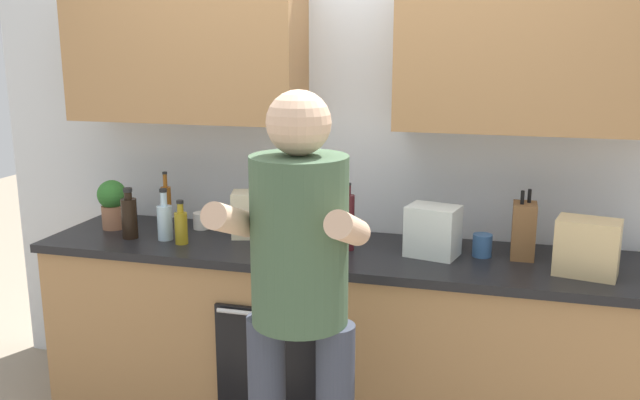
{
  "coord_description": "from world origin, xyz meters",
  "views": [
    {
      "loc": [
        0.71,
        -2.91,
        1.82
      ],
      "look_at": [
        -0.06,
        -0.1,
        1.15
      ],
      "focal_mm": 37.94,
      "sensor_mm": 36.0,
      "label": 1
    }
  ],
  "objects_px": {
    "bottle_oil": "(181,226)",
    "potted_herb": "(112,202)",
    "bottle_water": "(165,221)",
    "grocery_bag_produce": "(433,231)",
    "cup_tea": "(482,245)",
    "bottle_wine": "(348,222)",
    "bottle_soy": "(129,217)",
    "person_standing": "(299,287)",
    "knife_block": "(524,230)",
    "grocery_bag_bread": "(587,247)",
    "bottle_juice": "(268,224)",
    "grocery_bag_rice": "(258,214)",
    "cup_coffee": "(202,221)",
    "bottle_syrup": "(166,206)"
  },
  "relations": [
    {
      "from": "person_standing",
      "to": "grocery_bag_bread",
      "type": "bearing_deg",
      "value": 34.14
    },
    {
      "from": "cup_coffee",
      "to": "grocery_bag_produce",
      "type": "distance_m",
      "value": 1.2
    },
    {
      "from": "bottle_juice",
      "to": "bottle_wine",
      "type": "distance_m",
      "value": 0.36
    },
    {
      "from": "knife_block",
      "to": "grocery_bag_produce",
      "type": "relative_size",
      "value": 1.35
    },
    {
      "from": "bottle_juice",
      "to": "grocery_bag_produce",
      "type": "relative_size",
      "value": 1.38
    },
    {
      "from": "bottle_juice",
      "to": "grocery_bag_produce",
      "type": "bearing_deg",
      "value": 10.91
    },
    {
      "from": "cup_coffee",
      "to": "grocery_bag_bread",
      "type": "distance_m",
      "value": 1.84
    },
    {
      "from": "bottle_water",
      "to": "grocery_bag_produce",
      "type": "height_order",
      "value": "bottle_water"
    },
    {
      "from": "bottle_wine",
      "to": "potted_herb",
      "type": "distance_m",
      "value": 1.24
    },
    {
      "from": "grocery_bag_produce",
      "to": "knife_block",
      "type": "bearing_deg",
      "value": 10.73
    },
    {
      "from": "potted_herb",
      "to": "knife_block",
      "type": "bearing_deg",
      "value": 1.34
    },
    {
      "from": "knife_block",
      "to": "bottle_soy",
      "type": "bearing_deg",
      "value": -174.36
    },
    {
      "from": "bottle_juice",
      "to": "cup_tea",
      "type": "height_order",
      "value": "bottle_juice"
    },
    {
      "from": "person_standing",
      "to": "bottle_soy",
      "type": "xyz_separation_m",
      "value": [
        -1.07,
        0.68,
        0.01
      ]
    },
    {
      "from": "bottle_water",
      "to": "knife_block",
      "type": "distance_m",
      "value": 1.67
    },
    {
      "from": "bottle_water",
      "to": "potted_herb",
      "type": "xyz_separation_m",
      "value": [
        -0.35,
        0.11,
        0.04
      ]
    },
    {
      "from": "grocery_bag_rice",
      "to": "knife_block",
      "type": "bearing_deg",
      "value": -0.81
    },
    {
      "from": "person_standing",
      "to": "bottle_water",
      "type": "xyz_separation_m",
      "value": [
        -0.89,
        0.7,
        0.0
      ]
    },
    {
      "from": "bottle_wine",
      "to": "bottle_soy",
      "type": "height_order",
      "value": "bottle_wine"
    },
    {
      "from": "bottle_oil",
      "to": "person_standing",
      "type": "bearing_deg",
      "value": -39.88
    },
    {
      "from": "person_standing",
      "to": "cup_coffee",
      "type": "height_order",
      "value": "person_standing"
    },
    {
      "from": "potted_herb",
      "to": "grocery_bag_rice",
      "type": "distance_m",
      "value": 0.77
    },
    {
      "from": "bottle_soy",
      "to": "bottle_water",
      "type": "bearing_deg",
      "value": 6.48
    },
    {
      "from": "bottle_oil",
      "to": "cup_tea",
      "type": "xyz_separation_m",
      "value": [
        1.38,
        0.18,
        -0.03
      ]
    },
    {
      "from": "bottle_soy",
      "to": "grocery_bag_bread",
      "type": "xyz_separation_m",
      "value": [
        2.08,
        0.01,
        0.01
      ]
    },
    {
      "from": "grocery_bag_produce",
      "to": "grocery_bag_bread",
      "type": "xyz_separation_m",
      "value": [
        0.63,
        -0.1,
        0.0
      ]
    },
    {
      "from": "grocery_bag_produce",
      "to": "grocery_bag_rice",
      "type": "bearing_deg",
      "value": 173.95
    },
    {
      "from": "cup_coffee",
      "to": "potted_herb",
      "type": "relative_size",
      "value": 0.34
    },
    {
      "from": "bottle_juice",
      "to": "bottle_wine",
      "type": "height_order",
      "value": "same"
    },
    {
      "from": "bottle_soy",
      "to": "potted_herb",
      "type": "distance_m",
      "value": 0.22
    },
    {
      "from": "bottle_oil",
      "to": "potted_herb",
      "type": "bearing_deg",
      "value": 161.26
    },
    {
      "from": "bottle_wine",
      "to": "bottle_oil",
      "type": "height_order",
      "value": "bottle_wine"
    },
    {
      "from": "cup_tea",
      "to": "grocery_bag_produce",
      "type": "bearing_deg",
      "value": -167.97
    },
    {
      "from": "person_standing",
      "to": "grocery_bag_bread",
      "type": "xyz_separation_m",
      "value": [
        1.01,
        0.69,
        0.02
      ]
    },
    {
      "from": "bottle_oil",
      "to": "potted_herb",
      "type": "distance_m",
      "value": 0.49
    },
    {
      "from": "person_standing",
      "to": "grocery_bag_produce",
      "type": "relative_size",
      "value": 7.41
    },
    {
      "from": "person_standing",
      "to": "knife_block",
      "type": "bearing_deg",
      "value": 48.18
    },
    {
      "from": "bottle_soy",
      "to": "bottle_oil",
      "type": "height_order",
      "value": "bottle_soy"
    },
    {
      "from": "person_standing",
      "to": "bottle_water",
      "type": "height_order",
      "value": "person_standing"
    },
    {
      "from": "bottle_juice",
      "to": "bottle_soy",
      "type": "distance_m",
      "value": 0.73
    },
    {
      "from": "bottle_soy",
      "to": "grocery_bag_bread",
      "type": "distance_m",
      "value": 2.08
    },
    {
      "from": "bottle_wine",
      "to": "grocery_bag_bread",
      "type": "distance_m",
      "value": 1.02
    },
    {
      "from": "bottle_juice",
      "to": "grocery_bag_bread",
      "type": "relative_size",
      "value": 1.29
    },
    {
      "from": "bottle_wine",
      "to": "grocery_bag_produce",
      "type": "height_order",
      "value": "bottle_wine"
    },
    {
      "from": "potted_herb",
      "to": "grocery_bag_bread",
      "type": "relative_size",
      "value": 1.03
    },
    {
      "from": "bottle_syrup",
      "to": "cup_coffee",
      "type": "relative_size",
      "value": 3.49
    },
    {
      "from": "cup_coffee",
      "to": "bottle_water",
      "type": "bearing_deg",
      "value": -110.3
    },
    {
      "from": "bottle_juice",
      "to": "bottle_oil",
      "type": "height_order",
      "value": "bottle_juice"
    },
    {
      "from": "bottle_oil",
      "to": "cup_coffee",
      "type": "bearing_deg",
      "value": 94.81
    },
    {
      "from": "bottle_water",
      "to": "cup_tea",
      "type": "height_order",
      "value": "bottle_water"
    }
  ]
}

